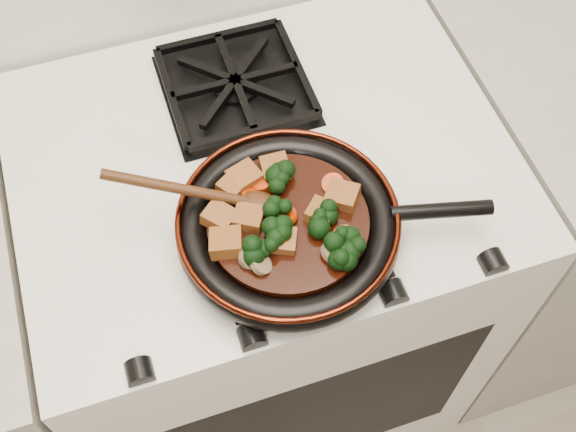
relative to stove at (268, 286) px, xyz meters
name	(u,v)px	position (x,y,z in m)	size (l,w,h in m)	color
stove	(268,286)	(0.00, 0.00, 0.00)	(0.76, 0.60, 0.90)	white
burner_grate_front	(291,226)	(0.00, -0.14, 0.46)	(0.23, 0.23, 0.03)	black
burner_grate_back	(236,85)	(0.00, 0.14, 0.46)	(0.23, 0.23, 0.03)	black
skillet	(290,226)	(-0.01, -0.16, 0.49)	(0.43, 0.31, 0.05)	black
braising_sauce	(288,224)	(-0.01, -0.16, 0.50)	(0.22, 0.22, 0.02)	black
tofu_cube_0	(249,218)	(-0.06, -0.14, 0.52)	(0.04, 0.04, 0.02)	brown
tofu_cube_1	(342,196)	(0.07, -0.15, 0.52)	(0.04, 0.04, 0.02)	brown
tofu_cube_2	(321,213)	(0.04, -0.16, 0.52)	(0.04, 0.04, 0.02)	brown
tofu_cube_3	(226,243)	(-0.10, -0.17, 0.52)	(0.04, 0.04, 0.02)	brown
tofu_cube_4	(276,168)	(0.00, -0.07, 0.52)	(0.04, 0.04, 0.02)	brown
tofu_cube_5	(244,177)	(-0.05, -0.07, 0.52)	(0.04, 0.04, 0.02)	brown
tofu_cube_6	(233,187)	(-0.07, -0.08, 0.52)	(0.04, 0.03, 0.02)	brown
tofu_cube_7	(219,217)	(-0.10, -0.13, 0.52)	(0.04, 0.04, 0.02)	brown
tofu_cube_8	(284,241)	(-0.03, -0.19, 0.52)	(0.04, 0.03, 0.02)	brown
broccoli_floret_0	(339,255)	(0.04, -0.23, 0.52)	(0.06, 0.06, 0.05)	black
broccoli_floret_1	(275,235)	(-0.04, -0.18, 0.52)	(0.06, 0.06, 0.05)	black
broccoli_floret_2	(325,219)	(0.04, -0.17, 0.52)	(0.06, 0.06, 0.05)	black
broccoli_floret_3	(345,245)	(0.05, -0.22, 0.52)	(0.06, 0.06, 0.05)	black
broccoli_floret_4	(260,245)	(-0.06, -0.19, 0.52)	(0.06, 0.06, 0.05)	black
broccoli_floret_5	(280,178)	(0.00, -0.09, 0.52)	(0.06, 0.06, 0.05)	black
broccoli_floret_6	(280,212)	(-0.02, -0.15, 0.52)	(0.05, 0.05, 0.05)	black
carrot_coin_0	(261,181)	(-0.03, -0.09, 0.51)	(0.03, 0.03, 0.01)	#C12C05
carrot_coin_1	(344,236)	(0.05, -0.20, 0.51)	(0.03, 0.03, 0.01)	#C12C05
carrot_coin_2	(222,232)	(-0.10, -0.15, 0.51)	(0.03, 0.03, 0.01)	#C12C05
carrot_coin_3	(333,184)	(0.07, -0.12, 0.51)	(0.03, 0.03, 0.01)	#C12C05
carrot_coin_4	(286,216)	(-0.01, -0.15, 0.51)	(0.03, 0.03, 0.01)	#C12C05
carrot_coin_5	(252,196)	(-0.05, -0.11, 0.51)	(0.03, 0.03, 0.01)	#C12C05
mushroom_slice_0	(261,264)	(-0.06, -0.21, 0.52)	(0.03, 0.03, 0.01)	olive
mushroom_slice_1	(250,257)	(-0.08, -0.20, 0.52)	(0.03, 0.03, 0.01)	olive
mushroom_slice_2	(333,252)	(0.03, -0.22, 0.52)	(0.03, 0.03, 0.01)	olive
wooden_spoon	(215,196)	(-0.09, -0.10, 0.53)	(0.14, 0.07, 0.21)	#41220E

